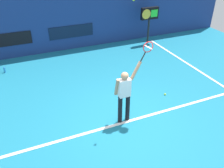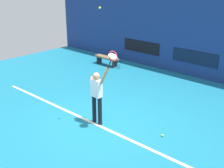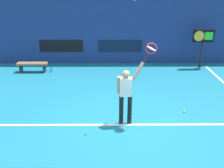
{
  "view_description": "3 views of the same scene",
  "coord_description": "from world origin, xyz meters",
  "px_view_note": "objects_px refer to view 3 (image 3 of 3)",
  "views": [
    {
      "loc": [
        -2.64,
        -5.16,
        4.78
      ],
      "look_at": [
        -0.25,
        0.44,
        1.11
      ],
      "focal_mm": 38.42,
      "sensor_mm": 36.0,
      "label": 1
    },
    {
      "loc": [
        5.9,
        -5.84,
        4.47
      ],
      "look_at": [
        -0.06,
        0.68,
        1.14
      ],
      "focal_mm": 47.23,
      "sensor_mm": 36.0,
      "label": 2
    },
    {
      "loc": [
        -0.5,
        -6.9,
        4.04
      ],
      "look_at": [
        -0.45,
        0.38,
        1.13
      ],
      "focal_mm": 41.82,
      "sensor_mm": 36.0,
      "label": 3
    }
  ],
  "objects_px": {
    "tennis_player": "(126,93)",
    "tennis_racket": "(151,50)",
    "court_bench": "(32,65)",
    "spare_ball": "(184,111)",
    "water_bottle": "(51,69)",
    "scoreboard_clock": "(203,38)"
  },
  "relations": [
    {
      "from": "court_bench",
      "to": "spare_ball",
      "type": "bearing_deg",
      "value": -33.89
    },
    {
      "from": "tennis_racket",
      "to": "spare_ball",
      "type": "xyz_separation_m",
      "value": [
        1.33,
        0.7,
        -2.25
      ]
    },
    {
      "from": "tennis_racket",
      "to": "scoreboard_clock",
      "type": "bearing_deg",
      "value": 58.22
    },
    {
      "from": "tennis_player",
      "to": "court_bench",
      "type": "relative_size",
      "value": 1.39
    },
    {
      "from": "tennis_player",
      "to": "spare_ball",
      "type": "distance_m",
      "value": 2.32
    },
    {
      "from": "tennis_player",
      "to": "tennis_racket",
      "type": "height_order",
      "value": "tennis_racket"
    },
    {
      "from": "tennis_player",
      "to": "court_bench",
      "type": "distance_m",
      "value": 6.34
    },
    {
      "from": "court_bench",
      "to": "water_bottle",
      "type": "distance_m",
      "value": 0.89
    },
    {
      "from": "scoreboard_clock",
      "to": "water_bottle",
      "type": "height_order",
      "value": "scoreboard_clock"
    },
    {
      "from": "court_bench",
      "to": "water_bottle",
      "type": "xyz_separation_m",
      "value": [
        0.86,
        0.0,
        -0.22
      ]
    },
    {
      "from": "tennis_player",
      "to": "spare_ball",
      "type": "xyz_separation_m",
      "value": [
        1.98,
        0.69,
        -0.98
      ]
    },
    {
      "from": "tennis_player",
      "to": "tennis_racket",
      "type": "relative_size",
      "value": 3.17
    },
    {
      "from": "court_bench",
      "to": "spare_ball",
      "type": "distance_m",
      "value": 7.34
    },
    {
      "from": "scoreboard_clock",
      "to": "tennis_racket",
      "type": "bearing_deg",
      "value": -121.78
    },
    {
      "from": "spare_ball",
      "to": "tennis_racket",
      "type": "bearing_deg",
      "value": -152.36
    },
    {
      "from": "tennis_player",
      "to": "spare_ball",
      "type": "height_order",
      "value": "tennis_player"
    },
    {
      "from": "tennis_racket",
      "to": "water_bottle",
      "type": "height_order",
      "value": "tennis_racket"
    },
    {
      "from": "tennis_player",
      "to": "court_bench",
      "type": "height_order",
      "value": "tennis_player"
    },
    {
      "from": "water_bottle",
      "to": "spare_ball",
      "type": "distance_m",
      "value": 6.63
    },
    {
      "from": "tennis_player",
      "to": "scoreboard_clock",
      "type": "relative_size",
      "value": 1.03
    },
    {
      "from": "spare_ball",
      "to": "court_bench",
      "type": "bearing_deg",
      "value": 146.11
    },
    {
      "from": "scoreboard_clock",
      "to": "water_bottle",
      "type": "relative_size",
      "value": 7.9
    }
  ]
}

